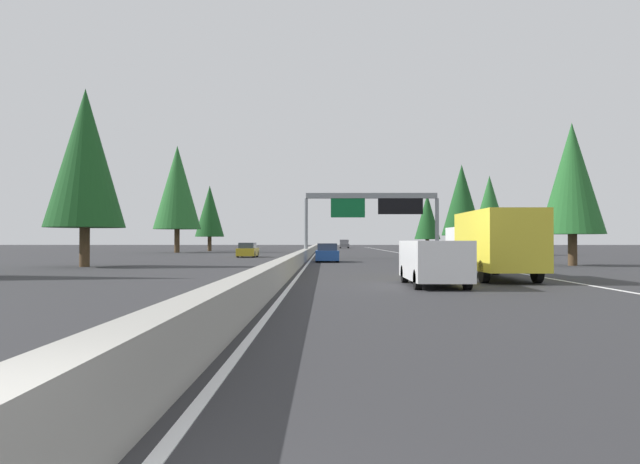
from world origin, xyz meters
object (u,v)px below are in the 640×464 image
sedan_far_left (327,253)px  conifer_right_distant (427,217)px  box_truck_mid_center (492,242)px  conifer_left_far (210,211)px  minivan_near_center (434,260)px  conifer_left_near (85,158)px  conifer_right_mid (490,207)px  oncoming_near (248,250)px  pickup_far_right (344,244)px  sign_gantry_overhead (373,206)px  conifer_right_far (462,200)px  conifer_right_near (572,179)px  conifer_left_mid (177,187)px

sedan_far_left → conifer_right_distant: bearing=-20.2°
box_truck_mid_center → conifer_left_far: bearing=21.1°
minivan_near_center → conifer_left_near: size_ratio=0.43×
conifer_right_mid → box_truck_mid_center: bearing=164.6°
conifer_right_mid → minivan_near_center: bearing=162.2°
box_truck_mid_center → oncoming_near: 36.78m
pickup_far_right → oncoming_near: size_ratio=1.27×
oncoming_near → sedan_far_left: bearing=31.5°
sign_gantry_overhead → box_truck_mid_center: (-29.12, -2.92, -3.29)m
conifer_right_far → conifer_right_mid: bearing=-59.1°
conifer_right_near → conifer_left_far: 63.88m
sedan_far_left → oncoming_near: (13.09, 8.03, 0.00)m
conifer_right_mid → conifer_left_near: bearing=131.9°
box_truck_mid_center → conifer_right_distant: conifer_right_distant is taller
minivan_near_center → conifer_right_far: 46.36m
sign_gantry_overhead → conifer_right_mid: bearing=-47.3°
pickup_far_right → sign_gantry_overhead: bearing=-179.7°
sign_gantry_overhead → conifer_left_mid: bearing=43.8°
sedan_far_left → pickup_far_right: size_ratio=0.79×
minivan_near_center → conifer_right_distant: (64.87, -10.93, 4.24)m
conifer_left_far → conifer_left_mid: bearing=169.2°
box_truck_mid_center → sedan_far_left: 21.62m
conifer_right_far → conifer_left_far: bearing=51.8°
conifer_left_near → sedan_far_left: bearing=-60.6°
oncoming_near → conifer_left_near: (-21.91, 7.62, 6.32)m
sedan_far_left → oncoming_near: same height
conifer_right_mid → conifer_left_mid: bearing=72.3°
box_truck_mid_center → conifer_right_mid: conifer_right_mid is taller
box_truck_mid_center → conifer_right_distant: 61.20m
pickup_far_right → conifer_left_mid: 54.46m
conifer_left_near → conifer_right_far: bearing=-46.9°
box_truck_mid_center → pickup_far_right: bearing=1.9°
conifer_left_near → conifer_left_mid: size_ratio=0.77×
minivan_near_center → conifer_right_near: 22.39m
oncoming_near → conifer_left_mid: bearing=-149.8°
sedan_far_left → conifer_right_near: 18.58m
sign_gantry_overhead → conifer_left_near: bearing=131.3°
box_truck_mid_center → conifer_left_far: conifer_left_far is taller
sedan_far_left → conifer_left_near: 19.05m
conifer_left_far → sedan_far_left: bearing=-158.3°
minivan_near_center → box_truck_mid_center: bearing=-38.5°
conifer_right_far → conifer_right_distant: (20.23, 0.41, -1.06)m
oncoming_near → conifer_right_distant: 35.82m
sedan_far_left → conifer_right_mid: size_ratio=0.47×
conifer_right_near → conifer_left_near: size_ratio=0.84×
sedan_far_left → conifer_right_mid: conifer_right_mid is taller
conifer_right_distant → conifer_right_far: bearing=-178.8°
sign_gantry_overhead → conifer_left_mid: (26.21, 25.11, 4.15)m
pickup_far_right → conifer_right_far: (-62.78, -11.31, 5.33)m
sign_gantry_overhead → sedan_far_left: size_ratio=2.88×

